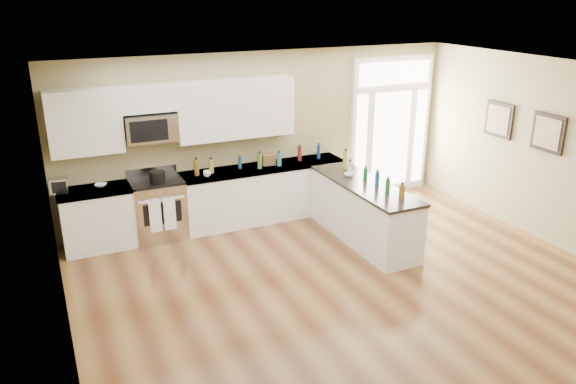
{
  "coord_description": "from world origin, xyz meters",
  "views": [
    {
      "loc": [
        -3.54,
        -4.64,
        3.74
      ],
      "look_at": [
        -0.48,
        2.0,
        1.09
      ],
      "focal_mm": 35.0,
      "sensor_mm": 36.0,
      "label": 1
    }
  ],
  "objects_px": {
    "peninsula_cabinet": "(363,214)",
    "stockpot": "(157,176)",
    "toaster_oven": "(59,185)",
    "kitchen_range": "(158,209)"
  },
  "relations": [
    {
      "from": "peninsula_cabinet",
      "to": "kitchen_range",
      "type": "relative_size",
      "value": 2.15
    },
    {
      "from": "peninsula_cabinet",
      "to": "kitchen_range",
      "type": "xyz_separation_m",
      "value": [
        -2.88,
        1.45,
        0.04
      ]
    },
    {
      "from": "peninsula_cabinet",
      "to": "toaster_oven",
      "type": "relative_size",
      "value": 9.1
    },
    {
      "from": "peninsula_cabinet",
      "to": "stockpot",
      "type": "relative_size",
      "value": 9.45
    },
    {
      "from": "kitchen_range",
      "to": "stockpot",
      "type": "distance_m",
      "value": 0.58
    },
    {
      "from": "stockpot",
      "to": "toaster_oven",
      "type": "xyz_separation_m",
      "value": [
        -1.4,
        0.18,
        0.0
      ]
    },
    {
      "from": "kitchen_range",
      "to": "toaster_oven",
      "type": "height_order",
      "value": "toaster_oven"
    },
    {
      "from": "peninsula_cabinet",
      "to": "toaster_oven",
      "type": "xyz_separation_m",
      "value": [
        -4.28,
        1.52,
        0.61
      ]
    },
    {
      "from": "peninsula_cabinet",
      "to": "stockpot",
      "type": "height_order",
      "value": "stockpot"
    },
    {
      "from": "peninsula_cabinet",
      "to": "kitchen_range",
      "type": "height_order",
      "value": "kitchen_range"
    }
  ]
}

